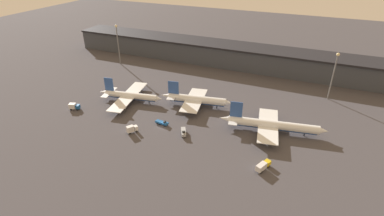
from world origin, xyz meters
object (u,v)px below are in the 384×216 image
at_px(service_vehicle_1, 263,166).
at_px(service_vehicle_3, 74,106).
at_px(airplane_0, 130,96).
at_px(airplane_2, 272,125).
at_px(service_vehicle_2, 132,129).
at_px(service_vehicle_0, 184,132).
at_px(airplane_1, 196,100).
at_px(service_vehicle_4, 162,123).

height_order(service_vehicle_1, service_vehicle_3, service_vehicle_3).
bearing_deg(service_vehicle_3, airplane_0, 23.82).
xyz_separation_m(airplane_2, service_vehicle_2, (-59.29, -26.57, -1.66)).
bearing_deg(service_vehicle_2, airplane_0, 68.05).
relative_size(service_vehicle_0, service_vehicle_1, 0.84).
distance_m(airplane_0, service_vehicle_3, 29.75).
xyz_separation_m(airplane_1, service_vehicle_4, (-7.73, -24.43, -2.59)).
height_order(airplane_1, service_vehicle_0, airplane_1).
height_order(service_vehicle_0, service_vehicle_1, service_vehicle_1).
bearing_deg(airplane_2, airplane_0, 169.82).
height_order(airplane_1, airplane_2, airplane_2).
xyz_separation_m(airplane_2, service_vehicle_0, (-36.46, -18.48, -2.27)).
xyz_separation_m(airplane_2, service_vehicle_1, (2.11, -28.30, -1.89)).
relative_size(service_vehicle_1, service_vehicle_3, 1.33).
xyz_separation_m(service_vehicle_0, service_vehicle_1, (38.57, -9.82, 0.38)).
bearing_deg(service_vehicle_2, airplane_2, -32.82).
distance_m(airplane_0, service_vehicle_1, 85.07).
bearing_deg(service_vehicle_3, airplane_2, -7.46).
height_order(airplane_0, airplane_1, airplane_1).
bearing_deg(service_vehicle_2, service_vehicle_4, -5.97).
height_order(airplane_2, service_vehicle_3, airplane_2).
bearing_deg(service_vehicle_4, airplane_1, 78.33).
bearing_deg(airplane_0, airplane_2, -10.18).
xyz_separation_m(airplane_0, airplane_2, (78.04, -0.19, 0.37)).
xyz_separation_m(airplane_2, service_vehicle_4, (-49.76, -14.81, -2.50)).
relative_size(airplane_2, service_vehicle_0, 7.31).
distance_m(airplane_0, service_vehicle_4, 32.08).
bearing_deg(service_vehicle_1, service_vehicle_4, 97.95).
height_order(airplane_1, service_vehicle_3, airplane_1).
bearing_deg(airplane_1, airplane_0, -175.36).
bearing_deg(service_vehicle_1, airplane_0, 92.97).
xyz_separation_m(airplane_1, service_vehicle_0, (5.56, -28.11, -2.36)).
relative_size(airplane_2, service_vehicle_1, 6.17).
distance_m(service_vehicle_0, service_vehicle_2, 24.22).
bearing_deg(airplane_0, service_vehicle_2, -65.03).
distance_m(airplane_1, service_vehicle_0, 28.75).
xyz_separation_m(airplane_1, service_vehicle_2, (-17.26, -36.20, -1.75)).
bearing_deg(service_vehicle_3, service_vehicle_1, -23.43).
height_order(airplane_0, service_vehicle_4, airplane_0).
relative_size(service_vehicle_3, service_vehicle_4, 0.87).
height_order(airplane_0, service_vehicle_3, airplane_0).
height_order(airplane_0, airplane_2, airplane_2).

